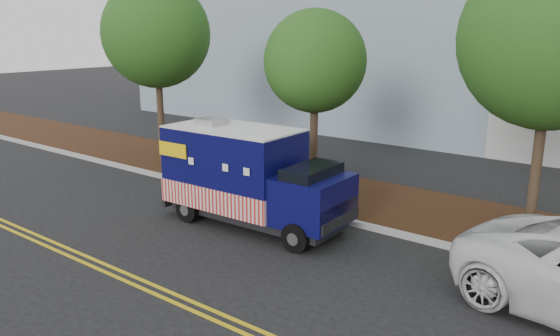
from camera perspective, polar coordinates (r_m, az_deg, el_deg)
The scene contains 10 objects.
ground at distance 15.38m, azimuth -0.69°, elevation -6.06°, with size 120.00×120.00×0.00m, color black.
curb at distance 16.41m, azimuth 2.36°, elevation -4.46°, with size 120.00×0.18×0.15m, color #9E9E99.
mulch_strip at distance 18.09m, azimuth 6.23°, elevation -2.73°, with size 120.00×4.00×0.15m, color #32180E.
centerline_near at distance 12.49m, azimuth -13.75°, elevation -11.51°, with size 120.00×0.10×0.01m, color gold.
centerline_far at distance 12.35m, azimuth -14.67°, elevation -11.87°, with size 120.00×0.10×0.01m, color gold.
tree_a at distance 22.04m, azimuth -12.81°, elevation 13.49°, with size 4.14×4.14×7.24m.
tree_b at distance 17.80m, azimuth 3.67°, elevation 11.03°, with size 3.31×3.31×6.01m.
tree_c at distance 14.85m, azimuth 26.53°, elevation 11.99°, with size 4.41×4.41×7.35m.
sign_post at distance 18.11m, azimuth -4.62°, elevation 1.02°, with size 0.06×0.06×2.40m, color #473828.
food_truck at distance 15.22m, azimuth -3.43°, elevation -1.11°, with size 5.56×2.24×2.90m.
Camera 1 is at (8.97, -11.28, 5.37)m, focal length 35.00 mm.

